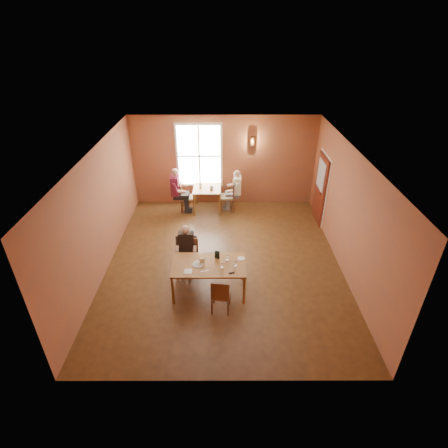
{
  "coord_description": "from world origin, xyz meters",
  "views": [
    {
      "loc": [
        -0.01,
        -7.42,
        5.55
      ],
      "look_at": [
        0.0,
        0.2,
        1.05
      ],
      "focal_mm": 28.0,
      "sensor_mm": 36.0,
      "label": 1
    }
  ],
  "objects_px": {
    "chair_diner_maroon": "(188,197)",
    "diner_maroon": "(186,190)",
    "chair_empty": "(221,294)",
    "chair_diner_white": "(227,196)",
    "diner_main": "(189,254)",
    "chair_diner_main": "(190,258)",
    "diner_white": "(228,192)",
    "second_table": "(207,199)",
    "main_table": "(209,278)"
  },
  "relations": [
    {
      "from": "diner_white",
      "to": "diner_maroon",
      "type": "distance_m",
      "value": 1.36
    },
    {
      "from": "chair_diner_maroon",
      "to": "diner_main",
      "type": "bearing_deg",
      "value": 5.8
    },
    {
      "from": "chair_empty",
      "to": "chair_diner_white",
      "type": "distance_m",
      "value": 4.66
    },
    {
      "from": "chair_empty",
      "to": "chair_diner_main",
      "type": "bearing_deg",
      "value": 128.4
    },
    {
      "from": "chair_diner_maroon",
      "to": "chair_diner_main",
      "type": "bearing_deg",
      "value": 5.86
    },
    {
      "from": "second_table",
      "to": "diner_main",
      "type": "bearing_deg",
      "value": -95.0
    },
    {
      "from": "main_table",
      "to": "chair_diner_white",
      "type": "height_order",
      "value": "chair_diner_white"
    },
    {
      "from": "chair_empty",
      "to": "diner_main",
      "type": "bearing_deg",
      "value": 129.02
    },
    {
      "from": "second_table",
      "to": "chair_empty",
      "type": "bearing_deg",
      "value": -84.16
    },
    {
      "from": "chair_diner_maroon",
      "to": "chair_diner_white",
      "type": "bearing_deg",
      "value": 90.0
    },
    {
      "from": "diner_main",
      "to": "chair_empty",
      "type": "distance_m",
      "value": 1.46
    },
    {
      "from": "diner_main",
      "to": "second_table",
      "type": "height_order",
      "value": "diner_main"
    },
    {
      "from": "diner_main",
      "to": "diner_maroon",
      "type": "bearing_deg",
      "value": -83.7
    },
    {
      "from": "chair_diner_maroon",
      "to": "diner_maroon",
      "type": "xyz_separation_m",
      "value": [
        -0.03,
        0.0,
        0.25
      ]
    },
    {
      "from": "chair_diner_main",
      "to": "diner_main",
      "type": "height_order",
      "value": "diner_main"
    },
    {
      "from": "chair_diner_maroon",
      "to": "diner_maroon",
      "type": "relative_size",
      "value": 0.66
    },
    {
      "from": "chair_diner_white",
      "to": "diner_white",
      "type": "distance_m",
      "value": 0.16
    },
    {
      "from": "main_table",
      "to": "chair_diner_main",
      "type": "xyz_separation_m",
      "value": [
        -0.5,
        0.65,
        0.08
      ]
    },
    {
      "from": "chair_diner_main",
      "to": "chair_diner_white",
      "type": "height_order",
      "value": "chair_diner_white"
    },
    {
      "from": "second_table",
      "to": "chair_diner_maroon",
      "type": "height_order",
      "value": "chair_diner_maroon"
    },
    {
      "from": "chair_empty",
      "to": "chair_diner_white",
      "type": "height_order",
      "value": "chair_diner_white"
    },
    {
      "from": "chair_diner_main",
      "to": "chair_diner_maroon",
      "type": "relative_size",
      "value": 0.96
    },
    {
      "from": "main_table",
      "to": "chair_diner_white",
      "type": "distance_m",
      "value": 4.08
    },
    {
      "from": "second_table",
      "to": "diner_maroon",
      "type": "xyz_separation_m",
      "value": [
        -0.68,
        0.0,
        0.34
      ]
    },
    {
      "from": "main_table",
      "to": "chair_diner_main",
      "type": "distance_m",
      "value": 0.82
    },
    {
      "from": "chair_empty",
      "to": "diner_maroon",
      "type": "height_order",
      "value": "diner_maroon"
    },
    {
      "from": "chair_diner_main",
      "to": "diner_main",
      "type": "xyz_separation_m",
      "value": [
        0.0,
        -0.03,
        0.14
      ]
    },
    {
      "from": "chair_diner_main",
      "to": "diner_maroon",
      "type": "relative_size",
      "value": 0.64
    },
    {
      "from": "diner_main",
      "to": "diner_maroon",
      "type": "xyz_separation_m",
      "value": [
        -0.38,
        3.44,
        0.12
      ]
    },
    {
      "from": "diner_main",
      "to": "chair_diner_white",
      "type": "relative_size",
      "value": 1.2
    },
    {
      "from": "chair_diner_main",
      "to": "diner_white",
      "type": "xyz_separation_m",
      "value": [
        0.98,
        3.41,
        0.2
      ]
    },
    {
      "from": "chair_diner_white",
      "to": "diner_maroon",
      "type": "height_order",
      "value": "diner_maroon"
    },
    {
      "from": "diner_white",
      "to": "diner_maroon",
      "type": "height_order",
      "value": "diner_maroon"
    },
    {
      "from": "main_table",
      "to": "diner_maroon",
      "type": "distance_m",
      "value": 4.16
    },
    {
      "from": "second_table",
      "to": "diner_white",
      "type": "relative_size",
      "value": 0.68
    },
    {
      "from": "main_table",
      "to": "chair_diner_white",
      "type": "bearing_deg",
      "value": 83.66
    },
    {
      "from": "chair_diner_main",
      "to": "diner_maroon",
      "type": "bearing_deg",
      "value": -83.65
    },
    {
      "from": "chair_diner_white",
      "to": "chair_diner_maroon",
      "type": "height_order",
      "value": "chair_diner_white"
    },
    {
      "from": "chair_diner_main",
      "to": "chair_diner_maroon",
      "type": "height_order",
      "value": "chair_diner_maroon"
    },
    {
      "from": "chair_diner_main",
      "to": "second_table",
      "type": "relative_size",
      "value": 1.04
    },
    {
      "from": "chair_diner_main",
      "to": "second_table",
      "type": "xyz_separation_m",
      "value": [
        0.3,
        3.41,
        -0.07
      ]
    },
    {
      "from": "second_table",
      "to": "diner_maroon",
      "type": "bearing_deg",
      "value": 180.0
    },
    {
      "from": "chair_diner_white",
      "to": "diner_maroon",
      "type": "distance_m",
      "value": 1.35
    },
    {
      "from": "chair_empty",
      "to": "chair_diner_maroon",
      "type": "xyz_separation_m",
      "value": [
        -1.13,
        4.66,
        0.05
      ]
    },
    {
      "from": "chair_diner_main",
      "to": "chair_empty",
      "type": "distance_m",
      "value": 1.48
    },
    {
      "from": "main_table",
      "to": "diner_main",
      "type": "height_order",
      "value": "diner_main"
    },
    {
      "from": "second_table",
      "to": "main_table",
      "type": "bearing_deg",
      "value": -87.19
    },
    {
      "from": "chair_diner_white",
      "to": "diner_main",
      "type": "bearing_deg",
      "value": 164.53
    },
    {
      "from": "chair_diner_white",
      "to": "chair_diner_maroon",
      "type": "relative_size",
      "value": 1.04
    },
    {
      "from": "chair_empty",
      "to": "chair_diner_maroon",
      "type": "distance_m",
      "value": 4.79
    }
  ]
}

